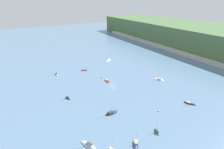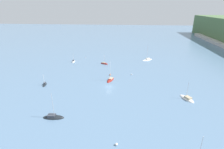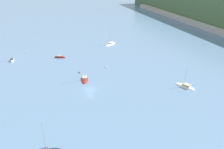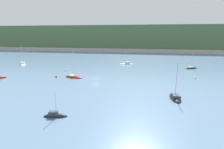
{
  "view_description": "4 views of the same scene",
  "coord_description": "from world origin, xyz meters",
  "px_view_note": "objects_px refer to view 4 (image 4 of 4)",
  "views": [
    {
      "loc": [
        91.16,
        -53.53,
        55.18
      ],
      "look_at": [
        -11.55,
        5.72,
        2.63
      ],
      "focal_mm": 28.0,
      "sensor_mm": 36.0,
      "label": 1
    },
    {
      "loc": [
        75.28,
        8.38,
        36.16
      ],
      "look_at": [
        -6.44,
        0.83,
        3.97
      ],
      "focal_mm": 28.0,
      "sensor_mm": 36.0,
      "label": 2
    },
    {
      "loc": [
        67.06,
        -13.27,
        38.89
      ],
      "look_at": [
        -7.12,
        10.53,
        1.24
      ],
      "focal_mm": 35.0,
      "sensor_mm": 36.0,
      "label": 3
    },
    {
      "loc": [
        17.79,
        -61.84,
        16.51
      ],
      "look_at": [
        6.31,
        1.51,
        1.43
      ],
      "focal_mm": 28.0,
      "sensor_mm": 36.0,
      "label": 4
    }
  ],
  "objects_px": {
    "sailboat_6": "(126,64)",
    "mooring_buoy_3": "(66,70)",
    "sailboat_3": "(55,116)",
    "sailboat_10": "(23,64)",
    "sailboat_0": "(175,98)",
    "mooring_buoy_1": "(195,78)",
    "sailboat_5": "(191,69)",
    "mooring_buoy_0": "(56,76)",
    "sailboat_9": "(74,77)"
  },
  "relations": [
    {
      "from": "sailboat_5",
      "to": "mooring_buoy_3",
      "type": "distance_m",
      "value": 59.56
    },
    {
      "from": "sailboat_3",
      "to": "mooring_buoy_1",
      "type": "xyz_separation_m",
      "value": [
        36.7,
        37.89,
        0.25
      ]
    },
    {
      "from": "sailboat_9",
      "to": "mooring_buoy_0",
      "type": "bearing_deg",
      "value": -158.44
    },
    {
      "from": "sailboat_5",
      "to": "mooring_buoy_0",
      "type": "height_order",
      "value": "sailboat_5"
    },
    {
      "from": "sailboat_3",
      "to": "sailboat_9",
      "type": "relative_size",
      "value": 0.56
    },
    {
      "from": "sailboat_0",
      "to": "sailboat_5",
      "type": "relative_size",
      "value": 1.18
    },
    {
      "from": "sailboat_6",
      "to": "mooring_buoy_0",
      "type": "relative_size",
      "value": 10.58
    },
    {
      "from": "sailboat_9",
      "to": "mooring_buoy_1",
      "type": "xyz_separation_m",
      "value": [
        45.76,
        6.3,
        0.29
      ]
    },
    {
      "from": "sailboat_5",
      "to": "mooring_buoy_1",
      "type": "height_order",
      "value": "sailboat_5"
    },
    {
      "from": "sailboat_5",
      "to": "sailboat_6",
      "type": "bearing_deg",
      "value": 138.45
    },
    {
      "from": "sailboat_0",
      "to": "sailboat_6",
      "type": "bearing_deg",
      "value": 16.33
    },
    {
      "from": "sailboat_0",
      "to": "mooring_buoy_0",
      "type": "xyz_separation_m",
      "value": [
        -41.64,
        15.54,
        0.28
      ]
    },
    {
      "from": "mooring_buoy_0",
      "to": "sailboat_6",
      "type": "bearing_deg",
      "value": 55.62
    },
    {
      "from": "sailboat_5",
      "to": "sailboat_6",
      "type": "relative_size",
      "value": 1.07
    },
    {
      "from": "mooring_buoy_1",
      "to": "mooring_buoy_3",
      "type": "relative_size",
      "value": 1.12
    },
    {
      "from": "sailboat_3",
      "to": "mooring_buoy_1",
      "type": "relative_size",
      "value": 8.37
    },
    {
      "from": "mooring_buoy_1",
      "to": "sailboat_0",
      "type": "bearing_deg",
      "value": -115.57
    },
    {
      "from": "mooring_buoy_0",
      "to": "sailboat_3",
      "type": "bearing_deg",
      "value": -62.77
    },
    {
      "from": "sailboat_10",
      "to": "sailboat_9",
      "type": "bearing_deg",
      "value": 22.69
    },
    {
      "from": "sailboat_9",
      "to": "mooring_buoy_0",
      "type": "xyz_separation_m",
      "value": [
        -6.74,
        -0.87,
        0.3
      ]
    },
    {
      "from": "sailboat_0",
      "to": "mooring_buoy_0",
      "type": "distance_m",
      "value": 44.45
    },
    {
      "from": "sailboat_5",
      "to": "mooring_buoy_1",
      "type": "distance_m",
      "value": 20.57
    },
    {
      "from": "sailboat_3",
      "to": "mooring_buoy_3",
      "type": "height_order",
      "value": "sailboat_3"
    },
    {
      "from": "sailboat_5",
      "to": "sailboat_10",
      "type": "xyz_separation_m",
      "value": [
        -88.05,
        -3.75,
        0.08
      ]
    },
    {
      "from": "sailboat_3",
      "to": "sailboat_10",
      "type": "height_order",
      "value": "sailboat_10"
    },
    {
      "from": "sailboat_3",
      "to": "sailboat_6",
      "type": "height_order",
      "value": "sailboat_6"
    },
    {
      "from": "sailboat_6",
      "to": "mooring_buoy_3",
      "type": "bearing_deg",
      "value": 14.5
    },
    {
      "from": "sailboat_3",
      "to": "mooring_buoy_0",
      "type": "height_order",
      "value": "sailboat_3"
    },
    {
      "from": "sailboat_6",
      "to": "sailboat_0",
      "type": "bearing_deg",
      "value": 82.36
    },
    {
      "from": "sailboat_6",
      "to": "mooring_buoy_3",
      "type": "relative_size",
      "value": 12.19
    },
    {
      "from": "sailboat_3",
      "to": "sailboat_10",
      "type": "bearing_deg",
      "value": 120.94
    },
    {
      "from": "sailboat_9",
      "to": "sailboat_10",
      "type": "distance_m",
      "value": 45.11
    },
    {
      "from": "sailboat_6",
      "to": "mooring_buoy_3",
      "type": "height_order",
      "value": "sailboat_6"
    },
    {
      "from": "sailboat_9",
      "to": "sailboat_0",
      "type": "bearing_deg",
      "value": -11.0
    },
    {
      "from": "sailboat_6",
      "to": "mooring_buoy_1",
      "type": "relative_size",
      "value": 10.87
    },
    {
      "from": "mooring_buoy_1",
      "to": "mooring_buoy_0",
      "type": "bearing_deg",
      "value": -172.22
    },
    {
      "from": "sailboat_3",
      "to": "sailboat_5",
      "type": "xyz_separation_m",
      "value": [
        40.08,
        58.18,
        -0.04
      ]
    },
    {
      "from": "sailboat_6",
      "to": "mooring_buoy_0",
      "type": "bearing_deg",
      "value": 28.4
    },
    {
      "from": "sailboat_6",
      "to": "mooring_buoy_1",
      "type": "xyz_separation_m",
      "value": [
        28.75,
        -27.56,
        0.26
      ]
    },
    {
      "from": "sailboat_6",
      "to": "sailboat_3",
      "type": "bearing_deg",
      "value": 55.85
    },
    {
      "from": "sailboat_3",
      "to": "sailboat_5",
      "type": "relative_size",
      "value": 0.72
    },
    {
      "from": "sailboat_5",
      "to": "sailboat_6",
      "type": "xyz_separation_m",
      "value": [
        -32.13,
        7.27,
        0.04
      ]
    },
    {
      "from": "sailboat_3",
      "to": "sailboat_5",
      "type": "distance_m",
      "value": 70.65
    },
    {
      "from": "sailboat_3",
      "to": "mooring_buoy_1",
      "type": "bearing_deg",
      "value": 35.46
    },
    {
      "from": "sailboat_6",
      "to": "sailboat_9",
      "type": "distance_m",
      "value": 37.89
    },
    {
      "from": "sailboat_3",
      "to": "sailboat_9",
      "type": "distance_m",
      "value": 32.86
    },
    {
      "from": "sailboat_5",
      "to": "mooring_buoy_3",
      "type": "xyz_separation_m",
      "value": [
        -57.54,
        -15.38,
        0.26
      ]
    },
    {
      "from": "sailboat_3",
      "to": "sailboat_10",
      "type": "xyz_separation_m",
      "value": [
        -47.96,
        54.43,
        0.03
      ]
    },
    {
      "from": "sailboat_6",
      "to": "sailboat_5",
      "type": "bearing_deg",
      "value": 140.03
    },
    {
      "from": "sailboat_5",
      "to": "mooring_buoy_0",
      "type": "relative_size",
      "value": 11.28
    }
  ]
}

